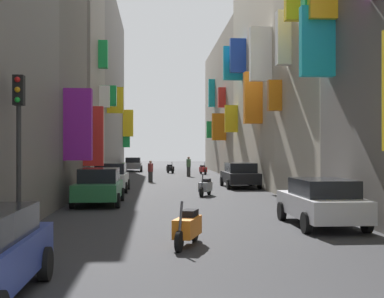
# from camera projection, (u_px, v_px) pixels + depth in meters

# --- Properties ---
(ground_plane) EXTENTS (140.00, 140.00, 0.00)m
(ground_plane) POSITION_uv_depth(u_px,v_px,m) (174.00, 185.00, 33.29)
(ground_plane) COLOR #2D2D30
(building_left_mid_a) EXTENTS (7.14, 8.36, 13.38)m
(building_left_mid_a) POSITION_uv_depth(u_px,v_px,m) (11.00, 57.00, 24.04)
(building_left_mid_a) COLOR slate
(building_left_mid_a) RESTS_ON ground
(building_left_mid_c) EXTENTS (7.08, 8.72, 17.41)m
(building_left_mid_c) POSITION_uv_depth(u_px,v_px,m) (53.00, 53.00, 33.92)
(building_left_mid_c) COLOR gray
(building_left_mid_c) RESTS_ON ground
(building_left_far) EXTENTS (7.28, 24.44, 16.91)m
(building_left_far) POSITION_uv_depth(u_px,v_px,m) (86.00, 87.00, 50.47)
(building_left_far) COLOR slate
(building_left_far) RESTS_ON ground
(building_right_mid_b) EXTENTS (6.83, 7.55, 16.23)m
(building_right_mid_b) POSITION_uv_depth(u_px,v_px,m) (358.00, 23.00, 23.47)
(building_right_mid_b) COLOR #BCB29E
(building_right_mid_b) RESTS_ON ground
(building_right_mid_c) EXTENTS (7.37, 14.01, 18.78)m
(building_right_mid_c) POSITION_uv_depth(u_px,v_px,m) (294.00, 44.00, 34.21)
(building_right_mid_c) COLOR #BCB29E
(building_right_mid_c) RESTS_ON ground
(building_right_far) EXTENTS (7.23, 22.67, 13.21)m
(building_right_far) POSITION_uv_depth(u_px,v_px,m) (245.00, 108.00, 52.50)
(building_right_far) COLOR #9E9384
(building_right_far) RESTS_ON ground
(parked_car_white) EXTENTS (1.98, 4.04, 1.57)m
(parked_car_white) POSITION_uv_depth(u_px,v_px,m) (111.00, 177.00, 28.50)
(parked_car_white) COLOR white
(parked_car_white) RESTS_ON ground
(parked_car_silver) EXTENTS (1.90, 4.13, 1.44)m
(parked_car_silver) POSITION_uv_depth(u_px,v_px,m) (321.00, 201.00, 15.51)
(parked_car_silver) COLOR #B7B7BC
(parked_car_silver) RESTS_ON ground
(parked_car_black) EXTENTS (2.02, 4.48, 1.51)m
(parked_car_black) POSITION_uv_depth(u_px,v_px,m) (240.00, 175.00, 31.38)
(parked_car_black) COLOR black
(parked_car_black) RESTS_ON ground
(parked_car_green) EXTENTS (1.95, 4.23, 1.52)m
(parked_car_green) POSITION_uv_depth(u_px,v_px,m) (99.00, 186.00, 21.72)
(parked_car_green) COLOR #236638
(parked_car_green) RESTS_ON ground
(parked_car_grey) EXTENTS (1.92, 4.06, 1.48)m
(parked_car_grey) POSITION_uv_depth(u_px,v_px,m) (133.00, 164.00, 54.88)
(parked_car_grey) COLOR slate
(parked_car_grey) RESTS_ON ground
(scooter_silver) EXTENTS (0.81, 1.72, 1.13)m
(scooter_silver) POSITION_uv_depth(u_px,v_px,m) (205.00, 187.00, 25.68)
(scooter_silver) COLOR #ADADB2
(scooter_silver) RESTS_ON ground
(scooter_orange) EXTENTS (0.79, 1.89, 1.13)m
(scooter_orange) POSITION_uv_depth(u_px,v_px,m) (188.00, 227.00, 12.32)
(scooter_orange) COLOR orange
(scooter_orange) RESTS_ON ground
(scooter_red) EXTENTS (0.66, 1.93, 1.13)m
(scooter_red) POSITION_uv_depth(u_px,v_px,m) (203.00, 169.00, 48.10)
(scooter_red) COLOR red
(scooter_red) RESTS_ON ground
(scooter_black) EXTENTS (0.75, 1.81, 1.13)m
(scooter_black) POSITION_uv_depth(u_px,v_px,m) (170.00, 169.00, 50.26)
(scooter_black) COLOR black
(scooter_black) RESTS_ON ground
(pedestrian_crossing) EXTENTS (0.51, 0.51, 1.55)m
(pedestrian_crossing) POSITION_uv_depth(u_px,v_px,m) (150.00, 171.00, 36.50)
(pedestrian_crossing) COLOR #333333
(pedestrian_crossing) RESTS_ON ground
(pedestrian_near_left) EXTENTS (0.51, 0.51, 1.72)m
(pedestrian_near_left) POSITION_uv_depth(u_px,v_px,m) (189.00, 167.00, 44.09)
(pedestrian_near_left) COLOR #373737
(pedestrian_near_left) RESTS_ON ground
(traffic_light_near_corner) EXTENTS (0.26, 0.34, 4.17)m
(traffic_light_near_corner) POSITION_uv_depth(u_px,v_px,m) (19.00, 128.00, 12.76)
(traffic_light_near_corner) COLOR #2D2D2D
(traffic_light_near_corner) RESTS_ON ground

